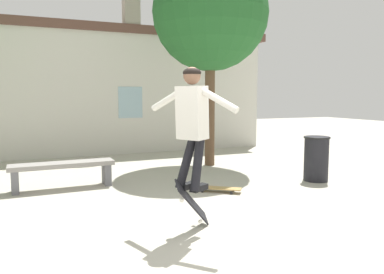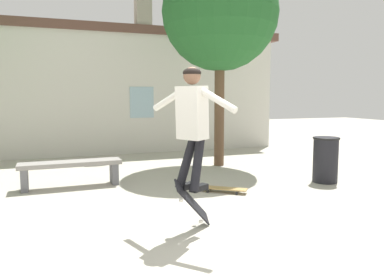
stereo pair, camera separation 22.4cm
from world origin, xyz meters
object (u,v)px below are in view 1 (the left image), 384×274
object	(u,v)px
tree_right	(210,13)
trash_bin	(316,158)
park_bench	(63,169)
skater	(192,118)
skateboard_resting	(218,188)
skateboard_flipping	(192,203)

from	to	relation	value
tree_right	trash_bin	size ratio (longest dim) A/B	5.62
park_bench	skater	world-z (taller)	skater
trash_bin	skateboard_resting	bearing A→B (deg)	-179.09
skater	skateboard_flipping	world-z (taller)	skater
tree_right	trash_bin	xyz separation A→B (m)	(1.22, -2.37, -3.16)
tree_right	park_bench	size ratio (longest dim) A/B	2.73
tree_right	skater	world-z (taller)	tree_right
skateboard_flipping	skateboard_resting	xyz separation A→B (m)	(1.16, 1.58, -0.29)
skater	skateboard_flipping	bearing A→B (deg)	34.27
skateboard_flipping	trash_bin	bearing A→B (deg)	-6.34
trash_bin	skateboard_flipping	xyz separation A→B (m)	(-3.37, -1.62, -0.11)
skateboard_flipping	skateboard_resting	distance (m)	1.98
park_bench	skateboard_resting	xyz separation A→B (m)	(2.49, -1.33, -0.29)
trash_bin	skateboard_resting	xyz separation A→B (m)	(-2.21, -0.04, -0.40)
tree_right	skateboard_resting	distance (m)	4.41
trash_bin	skateboard_flipping	world-z (taller)	trash_bin
park_bench	trash_bin	distance (m)	4.88
park_bench	skater	size ratio (longest dim) A/B	1.23
park_bench	trash_bin	world-z (taller)	trash_bin
skater	skateboard_resting	xyz separation A→B (m)	(1.19, 1.63, -1.36)
skater	skateboard_flipping	xyz separation A→B (m)	(0.02, 0.05, -1.07)
skateboard_flipping	skater	bearing A→B (deg)	-147.96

